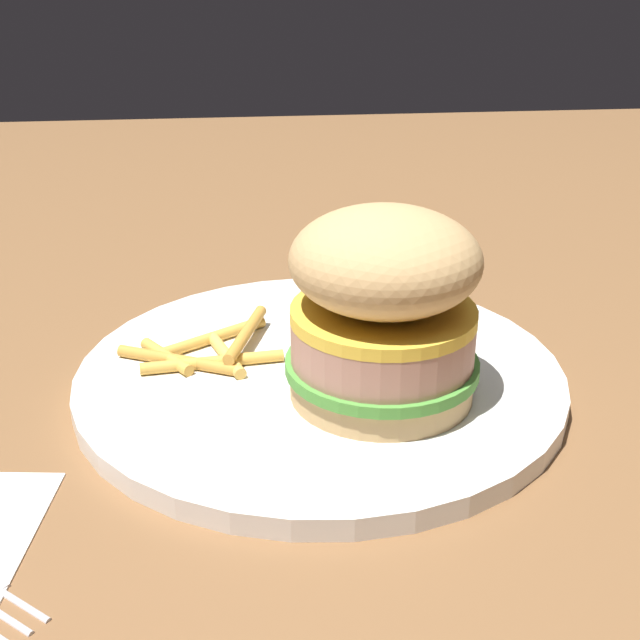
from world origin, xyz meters
TOP-DOWN VIEW (x-y plane):
  - ground_plane at (0.00, 0.00)m, footprint 1.60×1.60m
  - plate at (-0.01, 0.03)m, footprint 0.28×0.28m
  - sandwich at (0.02, 0.05)m, footprint 0.10×0.10m
  - fries_pile at (-0.03, -0.04)m, footprint 0.07×0.10m

SIDE VIEW (x-z plane):
  - ground_plane at x=0.00m, z-range 0.00..0.00m
  - plate at x=-0.01m, z-range 0.00..0.01m
  - fries_pile at x=-0.03m, z-range 0.01..0.02m
  - sandwich at x=0.02m, z-range 0.01..0.11m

